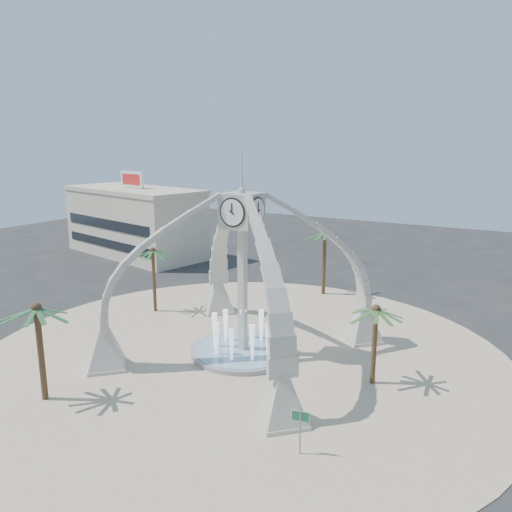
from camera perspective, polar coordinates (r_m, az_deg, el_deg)
The scene contains 10 objects.
ground at distance 38.97m, azimuth -1.51°, elevation -11.09°, with size 140.00×140.00×0.00m, color #282828.
plaza at distance 38.96m, azimuth -1.51°, elevation -11.05°, with size 40.00×40.00×0.06m, color #C1B390.
clock_tower at distance 36.83m, azimuth -1.57°, elevation -1.81°, with size 17.94×17.94×16.30m.
fountain at distance 38.86m, azimuth -1.51°, elevation -10.70°, with size 8.00×8.00×3.62m.
building_nw at distance 73.74m, azimuth -13.72°, elevation 3.88°, with size 23.75×13.73×11.90m.
palm_east at distance 33.44m, azimuth 13.57°, elevation -6.03°, with size 3.80×3.80×5.96m.
palm_west at distance 47.52m, azimuth -11.73°, elevation 0.53°, with size 4.26×4.26×6.66m.
palm_north at distance 52.36m, azimuth 7.88°, elevation 2.61°, with size 5.00×5.00×7.54m.
palm_south at distance 33.01m, azimuth -23.81°, elevation -5.59°, with size 5.37×5.37×6.83m.
street_sign at distance 26.89m, azimuth 5.09°, elevation -18.38°, with size 0.95×0.23×2.62m.
Camera 1 is at (18.92, -30.21, 15.76)m, focal length 35.00 mm.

